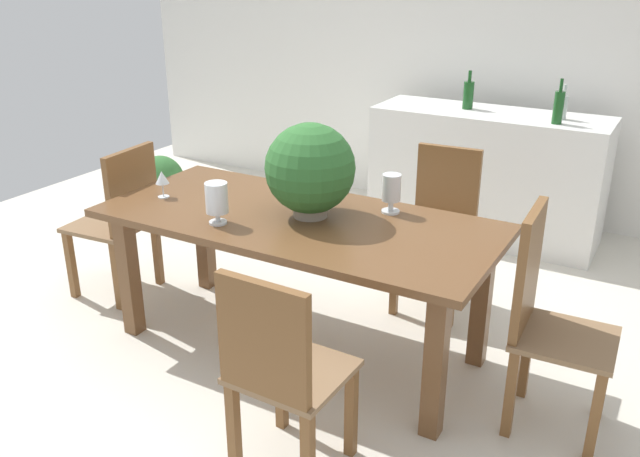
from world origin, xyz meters
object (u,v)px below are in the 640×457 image
at_px(dining_table, 297,236).
at_px(wine_bottle_amber, 468,95).
at_px(potted_plant_floor, 161,185).
at_px(chair_head_end, 122,215).
at_px(flower_centerpiece, 310,169).
at_px(wine_glass, 162,178).
at_px(kitchen_counter, 486,175).
at_px(wine_bottle_green, 563,107).
at_px(crystal_vase_center_near, 217,199).
at_px(chair_foot_end, 545,313).
at_px(crystal_vase_left, 391,190).
at_px(wine_bottle_tall, 558,107).
at_px(chair_near_right, 279,369).
at_px(chair_far_right, 440,220).

bearing_deg(dining_table, wine_bottle_amber, 84.84).
distance_m(dining_table, potted_plant_floor, 2.32).
distance_m(chair_head_end, flower_centerpiece, 1.41).
distance_m(dining_table, wine_glass, 0.84).
bearing_deg(kitchen_counter, wine_bottle_green, 2.09).
height_order(crystal_vase_center_near, wine_bottle_green, wine_bottle_green).
bearing_deg(chair_foot_end, wine_bottle_amber, 24.67).
height_order(chair_foot_end, wine_bottle_green, wine_bottle_green).
distance_m(crystal_vase_left, wine_bottle_tall, 1.73).
xyz_separation_m(wine_bottle_tall, potted_plant_floor, (-2.86, -0.83, -0.79)).
distance_m(wine_bottle_green, potted_plant_floor, 3.12).
xyz_separation_m(dining_table, chair_foot_end, (1.27, -0.00, -0.10)).
relative_size(chair_head_end, crystal_vase_left, 4.64).
height_order(chair_foot_end, crystal_vase_center_near, chair_foot_end).
bearing_deg(crystal_vase_left, chair_head_end, -170.10).
distance_m(chair_near_right, crystal_vase_left, 1.25).
distance_m(chair_far_right, kitchen_counter, 1.19).
distance_m(flower_centerpiece, wine_bottle_amber, 2.08).
xyz_separation_m(wine_glass, wine_bottle_amber, (1.00, 2.23, 0.19)).
bearing_deg(dining_table, chair_foot_end, -0.18).
xyz_separation_m(chair_far_right, flower_centerpiece, (-0.41, -0.86, 0.49)).
relative_size(crystal_vase_center_near, wine_glass, 1.42).
relative_size(dining_table, potted_plant_floor, 3.90).
bearing_deg(chair_foot_end, wine_glass, 90.52).
height_order(chair_far_right, kitchen_counter, chair_far_right).
bearing_deg(potted_plant_floor, wine_bottle_tall, 16.10).
distance_m(chair_foot_end, wine_glass, 2.10).
bearing_deg(wine_bottle_tall, crystal_vase_left, -106.17).
xyz_separation_m(chair_far_right, crystal_vase_left, (-0.07, -0.60, 0.36)).
bearing_deg(wine_bottle_tall, wine_bottle_amber, 166.06).
bearing_deg(wine_bottle_tall, chair_near_right, -98.11).
bearing_deg(wine_glass, chair_near_right, -31.80).
bearing_deg(chair_near_right, wine_bottle_amber, -83.42).
distance_m(kitchen_counter, wine_bottle_green, 0.75).
height_order(chair_head_end, wine_bottle_green, wine_bottle_green).
bearing_deg(wine_bottle_green, chair_head_end, -135.55).
height_order(crystal_vase_left, wine_glass, crystal_vase_left).
height_order(wine_glass, wine_bottle_green, wine_bottle_green).
bearing_deg(chair_far_right, wine_bottle_tall, 64.85).
distance_m(wine_bottle_amber, potted_plant_floor, 2.52).
bearing_deg(chair_far_right, potted_plant_floor, 171.05).
xyz_separation_m(wine_bottle_green, wine_bottle_tall, (-0.00, -0.16, 0.03)).
height_order(chair_foot_end, wine_bottle_amber, wine_bottle_amber).
distance_m(flower_centerpiece, kitchen_counter, 2.14).
bearing_deg(crystal_vase_left, chair_near_right, -86.46).
relative_size(dining_table, wine_bottle_green, 8.63).
xyz_separation_m(chair_foot_end, wine_bottle_tall, (-0.40, 1.96, 0.52)).
bearing_deg(dining_table, crystal_vase_left, 37.35).
height_order(chair_foot_end, crystal_vase_left, chair_foot_end).
relative_size(chair_foot_end, wine_bottle_green, 4.29).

